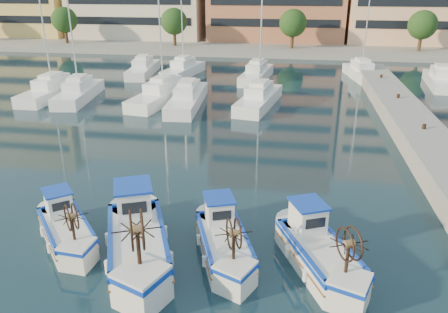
{
  "coord_description": "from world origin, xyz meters",
  "views": [
    {
      "loc": [
        4.84,
        -13.81,
        9.77
      ],
      "look_at": [
        1.48,
        6.57,
        1.5
      ],
      "focal_mm": 35.0,
      "sensor_mm": 36.0,
      "label": 1
    }
  ],
  "objects_px": {
    "fishing_boat_a": "(66,227)",
    "fishing_boat_b": "(137,238)",
    "fishing_boat_d": "(318,249)",
    "fishing_boat_c": "(224,239)"
  },
  "relations": [
    {
      "from": "fishing_boat_a",
      "to": "fishing_boat_b",
      "type": "xyz_separation_m",
      "value": [
        3.26,
        -0.68,
        0.22
      ]
    },
    {
      "from": "fishing_boat_b",
      "to": "fishing_boat_d",
      "type": "relative_size",
      "value": 1.19
    },
    {
      "from": "fishing_boat_a",
      "to": "fishing_boat_b",
      "type": "height_order",
      "value": "fishing_boat_b"
    },
    {
      "from": "fishing_boat_a",
      "to": "fishing_boat_c",
      "type": "xyz_separation_m",
      "value": [
        6.41,
        0.06,
        0.04
      ]
    },
    {
      "from": "fishing_boat_b",
      "to": "fishing_boat_c",
      "type": "height_order",
      "value": "fishing_boat_b"
    },
    {
      "from": "fishing_boat_b",
      "to": "fishing_boat_c",
      "type": "distance_m",
      "value": 3.24
    },
    {
      "from": "fishing_boat_c",
      "to": "fishing_boat_a",
      "type": "bearing_deg",
      "value": 160.15
    },
    {
      "from": "fishing_boat_a",
      "to": "fishing_boat_d",
      "type": "bearing_deg",
      "value": -41.08
    },
    {
      "from": "fishing_boat_a",
      "to": "fishing_boat_b",
      "type": "relative_size",
      "value": 0.72
    },
    {
      "from": "fishing_boat_d",
      "to": "fishing_boat_b",
      "type": "bearing_deg",
      "value": 160.26
    }
  ]
}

